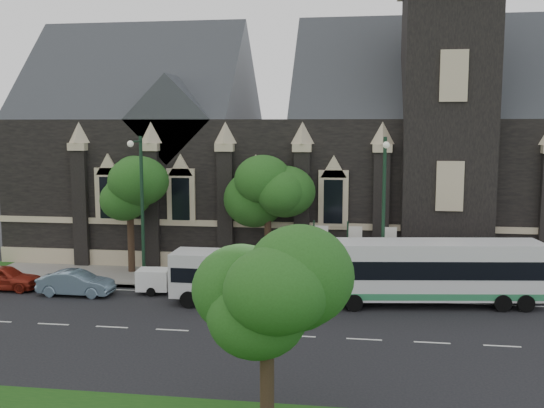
% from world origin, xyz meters
% --- Properties ---
extents(ground, '(160.00, 160.00, 0.00)m').
position_xyz_m(ground, '(0.00, 0.00, 0.00)').
color(ground, black).
rests_on(ground, ground).
extents(sidewalk, '(80.00, 5.00, 0.15)m').
position_xyz_m(sidewalk, '(0.00, 9.50, 0.07)').
color(sidewalk, gray).
rests_on(sidewalk, ground).
extents(museum, '(40.00, 17.70, 29.90)m').
position_xyz_m(museum, '(5.12, 18.78, 8.17)').
color(museum, black).
rests_on(museum, ground).
extents(tree_park_east, '(3.40, 3.40, 6.28)m').
position_xyz_m(tree_park_east, '(6.18, -9.32, 4.62)').
color(tree_park_east, black).
rests_on(tree_park_east, ground).
extents(tree_walk_right, '(4.08, 4.08, 7.80)m').
position_xyz_m(tree_walk_right, '(3.21, 10.71, 5.82)').
color(tree_walk_right, black).
rests_on(tree_walk_right, ground).
extents(tree_walk_left, '(3.91, 3.91, 7.64)m').
position_xyz_m(tree_walk_left, '(-5.80, 10.70, 5.73)').
color(tree_walk_left, black).
rests_on(tree_walk_left, ground).
extents(street_lamp_near, '(0.36, 1.88, 9.00)m').
position_xyz_m(street_lamp_near, '(10.00, 7.09, 5.11)').
color(street_lamp_near, '#16311F').
rests_on(street_lamp_near, ground).
extents(street_lamp_mid, '(0.36, 1.88, 9.00)m').
position_xyz_m(street_lamp_mid, '(-4.00, 7.09, 5.11)').
color(street_lamp_mid, '#16311F').
rests_on(street_lamp_mid, ground).
extents(banner_flag_left, '(0.90, 0.10, 4.00)m').
position_xyz_m(banner_flag_left, '(6.29, 9.00, 2.38)').
color(banner_flag_left, '#16311F').
rests_on(banner_flag_left, ground).
extents(banner_flag_center, '(0.90, 0.10, 4.00)m').
position_xyz_m(banner_flag_center, '(8.29, 9.00, 2.38)').
color(banner_flag_center, '#16311F').
rests_on(banner_flag_center, ground).
extents(banner_flag_right, '(0.90, 0.10, 4.00)m').
position_xyz_m(banner_flag_right, '(10.29, 9.00, 2.38)').
color(banner_flag_right, '#16311F').
rests_on(banner_flag_right, ground).
extents(tour_coach, '(12.09, 4.07, 3.46)m').
position_xyz_m(tour_coach, '(12.46, 6.02, 1.89)').
color(tour_coach, silver).
rests_on(tour_coach, ground).
extents(shuttle_bus, '(7.33, 2.60, 2.82)m').
position_xyz_m(shuttle_bus, '(2.37, 4.73, 1.63)').
color(shuttle_bus, silver).
rests_on(shuttle_bus, ground).
extents(box_trailer, '(2.67, 1.57, 1.40)m').
position_xyz_m(box_trailer, '(-2.99, 6.11, 0.80)').
color(box_trailer, white).
rests_on(box_trailer, ground).
extents(sedan, '(4.28, 1.51, 1.41)m').
position_xyz_m(sedan, '(-7.24, 5.09, 0.70)').
color(sedan, slate).
rests_on(sedan, ground).
extents(car_far_red, '(4.33, 1.87, 1.46)m').
position_xyz_m(car_far_red, '(-12.01, 5.60, 0.73)').
color(car_far_red, maroon).
rests_on(car_far_red, ground).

